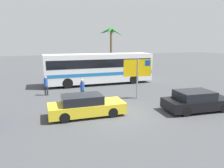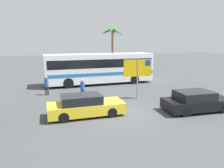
# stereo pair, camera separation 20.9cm
# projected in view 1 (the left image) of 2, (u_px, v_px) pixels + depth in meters

# --- Properties ---
(ground) EXTENTS (120.00, 120.00, 0.00)m
(ground) POSITION_uv_depth(u_px,v_px,m) (115.00, 114.00, 13.21)
(ground) COLOR #424447
(bus_front_coach) EXTENTS (11.22, 2.56, 3.17)m
(bus_front_coach) POSITION_uv_depth(u_px,v_px,m) (99.00, 67.00, 22.29)
(bus_front_coach) COLOR white
(bus_front_coach) RESTS_ON ground
(ferry_sign) EXTENTS (2.19, 0.35, 3.20)m
(ferry_sign) POSITION_uv_depth(u_px,v_px,m) (138.00, 70.00, 16.30)
(ferry_sign) COLOR gray
(ferry_sign) RESTS_ON ground
(car_yellow) EXTENTS (4.58, 1.79, 1.32)m
(car_yellow) POSITION_uv_depth(u_px,v_px,m) (86.00, 106.00, 12.82)
(car_yellow) COLOR yellow
(car_yellow) RESTS_ON ground
(car_black) EXTENTS (4.49, 2.16, 1.32)m
(car_black) POSITION_uv_depth(u_px,v_px,m) (196.00, 101.00, 13.84)
(car_black) COLOR black
(car_black) RESTS_ON ground
(pedestrian_crossing_lot) EXTENTS (0.32, 0.32, 1.63)m
(pedestrian_crossing_lot) POSITION_uv_depth(u_px,v_px,m) (46.00, 84.00, 17.64)
(pedestrian_crossing_lot) COLOR #2D2D33
(pedestrian_crossing_lot) RESTS_ON ground
(pedestrian_by_bus) EXTENTS (0.32, 0.32, 1.65)m
(pedestrian_by_bus) POSITION_uv_depth(u_px,v_px,m) (82.00, 88.00, 16.19)
(pedestrian_by_bus) COLOR #1E2347
(pedestrian_by_bus) RESTS_ON ground
(palm_tree_seaside) EXTENTS (3.81, 3.58, 6.45)m
(palm_tree_seaside) POSITION_uv_depth(u_px,v_px,m) (111.00, 36.00, 30.61)
(palm_tree_seaside) COLOR brown
(palm_tree_seaside) RESTS_ON ground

